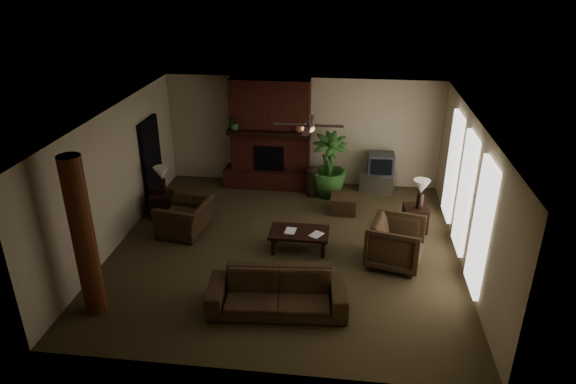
# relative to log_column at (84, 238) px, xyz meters

# --- Properties ---
(room_shell) EXTENTS (7.00, 7.00, 7.00)m
(room_shell) POSITION_rel_log_column_xyz_m (2.95, 2.40, 0.00)
(room_shell) COLOR #4B3D25
(room_shell) RESTS_ON ground
(fireplace) EXTENTS (2.40, 0.70, 2.80)m
(fireplace) POSITION_rel_log_column_xyz_m (2.15, 5.62, -0.24)
(fireplace) COLOR #562216
(fireplace) RESTS_ON ground
(windows) EXTENTS (0.08, 3.65, 2.35)m
(windows) POSITION_rel_log_column_xyz_m (6.40, 2.60, -0.05)
(windows) COLOR white
(windows) RESTS_ON ground
(log_column) EXTENTS (0.36, 0.36, 2.80)m
(log_column) POSITION_rel_log_column_xyz_m (0.00, 0.00, 0.00)
(log_column) COLOR #603018
(log_column) RESTS_ON ground
(doorway) EXTENTS (0.10, 1.00, 2.10)m
(doorway) POSITION_rel_log_column_xyz_m (-0.49, 4.20, -0.35)
(doorway) COLOR black
(doorway) RESTS_ON ground
(ceiling_fan) EXTENTS (1.35, 1.35, 0.37)m
(ceiling_fan) POSITION_rel_log_column_xyz_m (3.35, 2.70, 1.13)
(ceiling_fan) COLOR #301D15
(ceiling_fan) RESTS_ON ceiling
(sofa) EXTENTS (2.39, 0.87, 0.92)m
(sofa) POSITION_rel_log_column_xyz_m (3.07, 0.39, -0.94)
(sofa) COLOR #3D2C1A
(sofa) RESTS_ON ground
(armchair_left) EXTENTS (0.89, 1.23, 0.99)m
(armchair_left) POSITION_rel_log_column_xyz_m (0.71, 2.83, -0.90)
(armchair_left) COLOR #3D2C1A
(armchair_left) RESTS_ON ground
(armchair_right) EXTENTS (1.15, 1.20, 1.04)m
(armchair_right) POSITION_rel_log_column_xyz_m (5.13, 2.08, -0.88)
(armchair_right) COLOR #3D2C1A
(armchair_right) RESTS_ON ground
(coffee_table) EXTENTS (1.20, 0.70, 0.43)m
(coffee_table) POSITION_rel_log_column_xyz_m (3.23, 2.38, -1.03)
(coffee_table) COLOR black
(coffee_table) RESTS_ON ground
(ottoman) EXTENTS (0.62, 0.62, 0.40)m
(ottoman) POSITION_rel_log_column_xyz_m (4.09, 4.24, -1.20)
(ottoman) COLOR #3D2C1A
(ottoman) RESTS_ON ground
(tv_stand) EXTENTS (0.95, 0.70, 0.50)m
(tv_stand) POSITION_rel_log_column_xyz_m (4.93, 5.55, -1.15)
(tv_stand) COLOR #BBBBBE
(tv_stand) RESTS_ON ground
(tv) EXTENTS (0.65, 0.53, 0.52)m
(tv) POSITION_rel_log_column_xyz_m (4.98, 5.54, -0.64)
(tv) COLOR #3C3C3F
(tv) RESTS_ON tv_stand
(floor_vase) EXTENTS (0.34, 0.34, 0.77)m
(floor_vase) POSITION_rel_log_column_xyz_m (3.30, 5.08, -0.97)
(floor_vase) COLOR black
(floor_vase) RESTS_ON ground
(floor_plant) EXTENTS (1.26, 1.78, 0.90)m
(floor_plant) POSITION_rel_log_column_xyz_m (3.69, 5.14, -0.95)
(floor_plant) COLOR #2F5A24
(floor_plant) RESTS_ON ground
(side_table_left) EXTENTS (0.56, 0.56, 0.55)m
(side_table_left) POSITION_rel_log_column_xyz_m (-0.08, 3.54, -1.12)
(side_table_left) COLOR black
(side_table_left) RESTS_ON ground
(lamp_left) EXTENTS (0.46, 0.46, 0.65)m
(lamp_left) POSITION_rel_log_column_xyz_m (-0.03, 3.58, -0.40)
(lamp_left) COLOR #301D15
(lamp_left) RESTS_ON side_table_left
(side_table_right) EXTENTS (0.53, 0.53, 0.55)m
(side_table_right) POSITION_rel_log_column_xyz_m (5.66, 3.55, -1.12)
(side_table_right) COLOR black
(side_table_right) RESTS_ON ground
(lamp_right) EXTENTS (0.43, 0.43, 0.65)m
(lamp_right) POSITION_rel_log_column_xyz_m (5.72, 3.53, -0.40)
(lamp_right) COLOR #301D15
(lamp_right) RESTS_ON side_table_right
(mantel_plant) EXTENTS (0.44, 0.47, 0.33)m
(mantel_plant) POSITION_rel_log_column_xyz_m (1.30, 5.39, 0.32)
(mantel_plant) COLOR #2F5A24
(mantel_plant) RESTS_ON fireplace
(mantel_vase) EXTENTS (0.28, 0.29, 0.22)m
(mantel_vase) POSITION_rel_log_column_xyz_m (2.92, 5.36, 0.27)
(mantel_vase) COLOR brown
(mantel_vase) RESTS_ON fireplace
(book_a) EXTENTS (0.22, 0.05, 0.29)m
(book_a) POSITION_rel_log_column_xyz_m (2.95, 2.36, -0.83)
(book_a) COLOR #999999
(book_a) RESTS_ON coffee_table
(book_b) EXTENTS (0.19, 0.13, 0.29)m
(book_b) POSITION_rel_log_column_xyz_m (3.50, 2.31, -0.82)
(book_b) COLOR #999999
(book_b) RESTS_ON coffee_table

